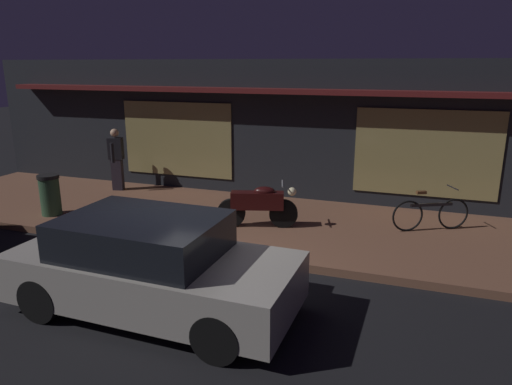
% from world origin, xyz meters
% --- Properties ---
extents(ground_plane, '(60.00, 60.00, 0.00)m').
position_xyz_m(ground_plane, '(0.00, 0.00, 0.00)').
color(ground_plane, black).
extents(sidewalk_slab, '(18.00, 4.00, 0.15)m').
position_xyz_m(sidewalk_slab, '(0.00, 3.00, 0.07)').
color(sidewalk_slab, brown).
rests_on(sidewalk_slab, ground_plane).
extents(storefront_building, '(18.00, 3.30, 3.60)m').
position_xyz_m(storefront_building, '(0.00, 6.39, 1.80)').
color(storefront_building, black).
rests_on(storefront_building, ground_plane).
extents(motorcycle, '(1.66, 0.71, 0.97)m').
position_xyz_m(motorcycle, '(-0.02, 2.58, 0.65)').
color(motorcycle, black).
rests_on(motorcycle, sidewalk_slab).
extents(bicycle_parked, '(1.50, 0.79, 0.91)m').
position_xyz_m(bicycle_parked, '(3.38, 3.55, 0.51)').
color(bicycle_parked, black).
rests_on(bicycle_parked, sidewalk_slab).
extents(person_photographer, '(0.42, 0.61, 1.67)m').
position_xyz_m(person_photographer, '(-4.65, 4.21, 1.03)').
color(person_photographer, '#28232D').
rests_on(person_photographer, sidewalk_slab).
extents(trash_bin, '(0.48, 0.48, 0.93)m').
position_xyz_m(trash_bin, '(-4.77, 1.83, 0.62)').
color(trash_bin, '#2D4C33').
rests_on(trash_bin, sidewalk_slab).
extents(parked_car_far, '(4.14, 1.85, 1.42)m').
position_xyz_m(parked_car_far, '(-0.43, -0.99, 0.70)').
color(parked_car_far, black).
rests_on(parked_car_far, ground_plane).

